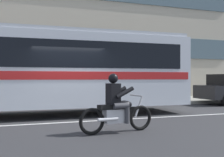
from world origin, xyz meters
The scene contains 7 objects.
ground_plane centered at (0.00, 0.00, 0.00)m, with size 60.00×60.00×0.00m, color #2B2B2D.
sidewalk_curb centered at (0.00, 5.10, 0.07)m, with size 28.00×3.80×0.15m, color gray.
lane_center_stripe centered at (0.00, -0.60, 0.00)m, with size 26.60×0.14×0.01m, color silver.
office_building_facade centered at (0.00, 7.39, 5.00)m, with size 28.00×0.89×9.99m.
transit_bus centered at (-1.21, 1.19, 1.88)m, with size 12.21×2.83×3.22m.
motorcycle_with_rider centered at (0.74, -2.71, 0.66)m, with size 2.14×0.67×1.56m.
fire_hydrant centered at (4.36, 4.07, 0.52)m, with size 0.22×0.30×0.75m.
Camera 1 is at (-1.85, -9.60, 1.46)m, focal length 44.65 mm.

